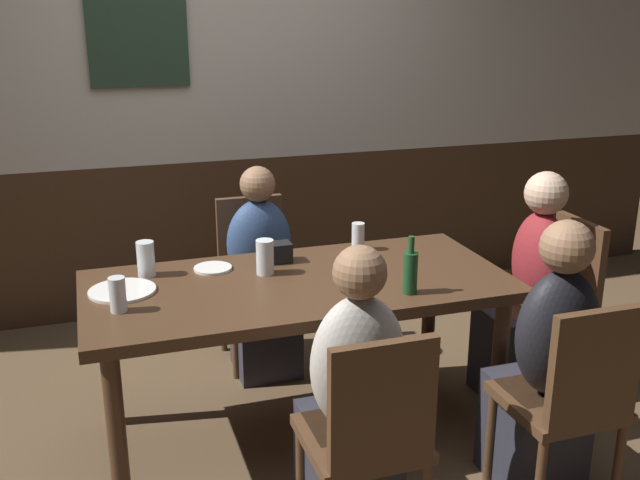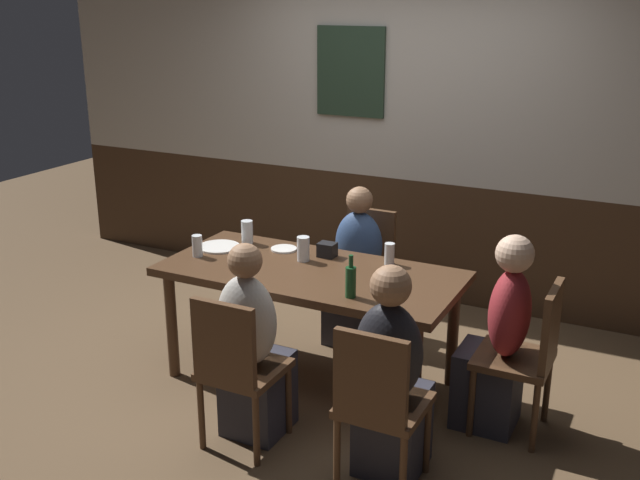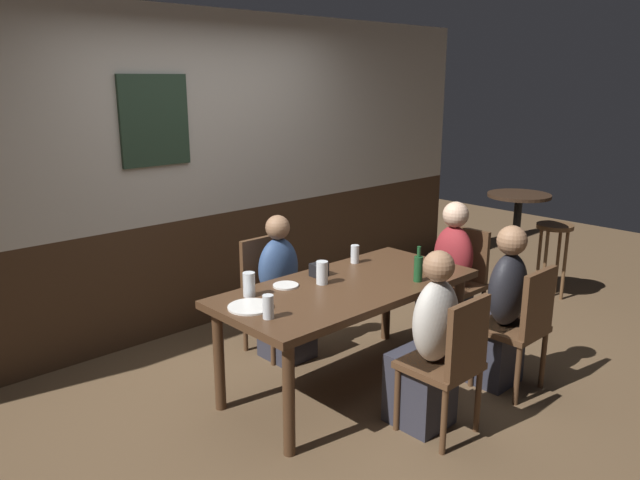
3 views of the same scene
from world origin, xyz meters
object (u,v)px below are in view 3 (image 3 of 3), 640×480
object	(u,v)px
tumbler_short	(249,285)
highball_clear	(268,308)
chair_head_east	(460,276)
beer_glass_tall	(322,274)
side_bar_table	(515,240)
dining_table	(347,296)
person_mid_near	(427,354)
chair_mid_near	(451,359)
plate_white_small	(286,285)
chair_mid_far	(269,288)
beer_bottle_green	(418,268)
condiment_caddy	(319,270)
plate_white_large	(251,307)
person_head_east	(448,283)
person_right_near	(499,318)
beer_glass_half	(355,255)
bar_stool	(554,240)
person_mid_far	(283,299)
chair_right_near	(521,322)

from	to	relation	value
tumbler_short	highball_clear	bearing A→B (deg)	-110.83
chair_head_east	beer_glass_tall	size ratio (longest dim) A/B	5.68
side_bar_table	dining_table	bearing A→B (deg)	-178.42
tumbler_short	person_mid_near	bearing A→B (deg)	-56.92
chair_mid_near	plate_white_small	bearing A→B (deg)	106.60
plate_white_small	person_mid_near	bearing A→B (deg)	-70.66
chair_mid_far	tumbler_short	world-z (taller)	tumbler_short
chair_mid_near	beer_bottle_green	xyz separation A→B (m)	(0.39, 0.56, 0.34)
person_mid_near	condiment_caddy	bearing A→B (deg)	90.92
beer_glass_tall	side_bar_table	distance (m)	2.40
chair_head_east	plate_white_large	distance (m)	2.06
person_head_east	person_right_near	bearing A→B (deg)	-118.20
dining_table	chair_mid_far	xyz separation A→B (m)	(0.00, 0.84, -0.16)
dining_table	beer_glass_half	size ratio (longest dim) A/B	13.44
dining_table	beer_bottle_green	xyz separation A→B (m)	(0.39, -0.28, 0.18)
person_mid_near	tumbler_short	world-z (taller)	person_mid_near
chair_mid_far	person_right_near	bearing A→B (deg)	-62.23
bar_stool	chair_head_east	bearing A→B (deg)	176.45
person_mid_near	beer_bottle_green	world-z (taller)	person_mid_near
chair_mid_far	highball_clear	size ratio (longest dim) A/B	6.34
beer_glass_tall	plate_white_small	size ratio (longest dim) A/B	0.92
beer_bottle_green	chair_head_east	bearing A→B (deg)	16.70
dining_table	chair_mid_near	bearing A→B (deg)	-90.00
beer_bottle_green	plate_white_small	bearing A→B (deg)	143.66
person_mid_far	highball_clear	bearing A→B (deg)	-133.95
dining_table	beer_glass_half	world-z (taller)	beer_glass_half
person_mid_far	beer_glass_tall	bearing A→B (deg)	-101.72
chair_mid_near	tumbler_short	world-z (taller)	tumbler_short
person_mid_far	beer_bottle_green	size ratio (longest dim) A/B	4.49
chair_right_near	person_mid_near	distance (m)	0.81
tumbler_short	chair_head_east	bearing A→B (deg)	-7.75
person_mid_far	condiment_caddy	bearing A→B (deg)	-92.09
chair_head_east	tumbler_short	distance (m)	1.97
chair_head_east	chair_mid_far	distance (m)	1.56
dining_table	chair_head_east	size ratio (longest dim) A/B	2.06
chair_head_east	person_mid_near	bearing A→B (deg)	-152.96
chair_head_east	beer_glass_half	size ratio (longest dim) A/B	6.54
chair_head_east	beer_glass_half	xyz separation A→B (m)	(-0.93, 0.30, 0.30)
chair_right_near	beer_bottle_green	size ratio (longest dim) A/B	3.62
person_mid_near	beer_bottle_green	size ratio (longest dim) A/B	4.62
dining_table	highball_clear	world-z (taller)	highball_clear
person_mid_far	bar_stool	distance (m)	2.83
chair_head_east	tumbler_short	world-z (taller)	tumbler_short
plate_white_small	side_bar_table	xyz separation A→B (m)	(2.60, -0.19, -0.13)
person_head_east	plate_white_small	xyz separation A→B (m)	(-1.48, 0.25, 0.27)
person_mid_near	person_mid_far	xyz separation A→B (m)	(-0.00, 1.35, -0.01)
person_right_near	person_mid_far	xyz separation A→B (m)	(-0.80, 1.35, -0.02)
person_right_near	chair_mid_near	bearing A→B (deg)	-168.45
chair_mid_far	beer_bottle_green	world-z (taller)	beer_bottle_green
person_head_east	person_mid_far	world-z (taller)	person_head_east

